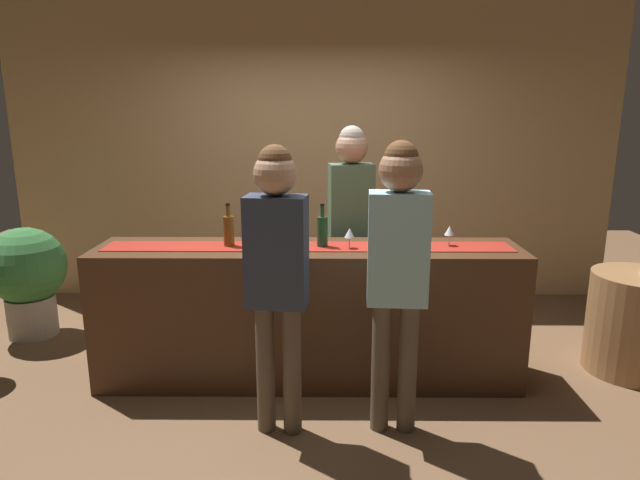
% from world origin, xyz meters
% --- Properties ---
extents(ground_plane, '(10.00, 10.00, 0.00)m').
position_xyz_m(ground_plane, '(0.00, 0.00, 0.00)').
color(ground_plane, brown).
extents(back_wall, '(6.00, 0.12, 2.90)m').
position_xyz_m(back_wall, '(0.00, 1.90, 1.45)').
color(back_wall, tan).
rests_on(back_wall, ground).
extents(bar_counter, '(2.93, 0.60, 0.97)m').
position_xyz_m(bar_counter, '(0.00, 0.00, 0.49)').
color(bar_counter, '#472B19').
rests_on(bar_counter, ground).
extents(counter_runner_cloth, '(2.79, 0.28, 0.01)m').
position_xyz_m(counter_runner_cloth, '(0.00, 0.00, 0.97)').
color(counter_runner_cloth, maroon).
rests_on(counter_runner_cloth, bar_counter).
extents(wine_bottle_amber, '(0.07, 0.07, 0.30)m').
position_xyz_m(wine_bottle_amber, '(-0.54, 0.02, 1.08)').
color(wine_bottle_amber, brown).
rests_on(wine_bottle_amber, bar_counter).
extents(wine_bottle_clear, '(0.07, 0.07, 0.30)m').
position_xyz_m(wine_bottle_clear, '(-0.39, -0.01, 1.08)').
color(wine_bottle_clear, '#B2C6C1').
rests_on(wine_bottle_clear, bar_counter).
extents(wine_bottle_green, '(0.07, 0.07, 0.30)m').
position_xyz_m(wine_bottle_green, '(0.10, 0.01, 1.08)').
color(wine_bottle_green, '#194723').
rests_on(wine_bottle_green, bar_counter).
extents(wine_glass_near_customer, '(0.07, 0.07, 0.14)m').
position_xyz_m(wine_glass_near_customer, '(0.71, -0.02, 1.08)').
color(wine_glass_near_customer, silver).
rests_on(wine_glass_near_customer, bar_counter).
extents(wine_glass_mid_counter, '(0.07, 0.07, 0.14)m').
position_xyz_m(wine_glass_mid_counter, '(0.97, 0.03, 1.08)').
color(wine_glass_mid_counter, silver).
rests_on(wine_glass_mid_counter, bar_counter).
extents(wine_glass_far_end, '(0.07, 0.07, 0.14)m').
position_xyz_m(wine_glass_far_end, '(0.28, -0.04, 1.08)').
color(wine_glass_far_end, silver).
rests_on(wine_glass_far_end, bar_counter).
extents(bartender, '(0.36, 0.25, 1.77)m').
position_xyz_m(bartender, '(0.32, 0.58, 1.11)').
color(bartender, '#26262B').
rests_on(bartender, ground).
extents(customer_sipping, '(0.35, 0.24, 1.73)m').
position_xyz_m(customer_sipping, '(0.53, -0.67, 1.08)').
color(customer_sipping, brown).
rests_on(customer_sipping, ground).
extents(customer_browsing, '(0.36, 0.24, 1.71)m').
position_xyz_m(customer_browsing, '(-0.16, -0.69, 1.06)').
color(customer_browsing, brown).
rests_on(customer_browsing, ground).
extents(round_side_table, '(0.68, 0.68, 0.74)m').
position_xyz_m(round_side_table, '(2.40, 0.13, 0.37)').
color(round_side_table, '#996B42').
rests_on(round_side_table, ground).
extents(potted_plant_tall, '(0.64, 0.64, 0.94)m').
position_xyz_m(potted_plant_tall, '(-2.39, 0.74, 0.54)').
color(potted_plant_tall, '#9E9389').
rests_on(potted_plant_tall, ground).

